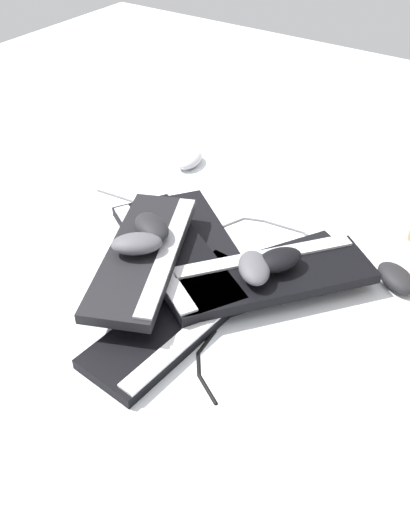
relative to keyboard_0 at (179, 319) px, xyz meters
name	(u,v)px	position (x,y,z in m)	size (l,w,h in m)	color
ground_plane	(189,253)	(-0.20, -0.12, -0.01)	(3.20, 3.20, 0.00)	silver
keyboard_0	(179,319)	(0.00, 0.00, 0.00)	(0.45, 0.19, 0.03)	black
keyboard_1	(263,277)	(-0.21, 0.08, 0.00)	(0.46, 0.35, 0.03)	black
keyboard_2	(198,245)	(-0.23, -0.11, 0.00)	(0.38, 0.44, 0.03)	black
keyboard_3	(174,253)	(-0.14, -0.12, 0.03)	(0.35, 0.46, 0.03)	black
keyboard_4	(144,254)	(-0.07, -0.15, 0.06)	(0.46, 0.32, 0.03)	black
keyboard_5	(273,276)	(-0.20, 0.11, 0.03)	(0.44, 0.39, 0.03)	black
mouse_0	(396,278)	(-0.37, 0.33, 0.01)	(0.11, 0.07, 0.04)	black
mouse_1	(254,268)	(-0.16, 0.08, 0.07)	(0.11, 0.07, 0.04)	#4C4C51
mouse_2	(279,260)	(-0.21, 0.11, 0.07)	(0.11, 0.07, 0.04)	black
mouse_3	(189,159)	(-0.55, -0.37, 0.01)	(0.11, 0.07, 0.04)	#B7B7BC
mouse_4	(137,244)	(-0.06, -0.15, 0.10)	(0.11, 0.07, 0.04)	#4C4C51
mouse_5	(152,227)	(-0.12, -0.16, 0.10)	(0.11, 0.07, 0.04)	black
cable_0	(224,320)	(-0.06, 0.07, -0.01)	(0.39, 0.18, 0.01)	black
cable_1	(226,224)	(-0.35, -0.11, -0.01)	(0.16, 0.77, 0.01)	#59595B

